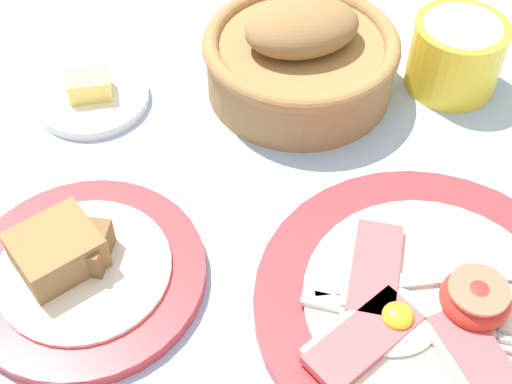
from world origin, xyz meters
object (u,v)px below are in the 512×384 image
breakfast_plate (429,309)px  bread_plate (80,268)px  butter_dish (92,96)px  bread_basket (300,57)px  sugar_cup (456,53)px

breakfast_plate → bread_plate: bearing=173.2°
bread_plate → butter_dish: size_ratio=1.71×
bread_basket → butter_dish: bearing=-173.5°
bread_basket → sugar_cup: bearing=3.6°
bread_plate → butter_dish: (-0.03, 0.21, -0.00)m
bread_plate → sugar_cup: (0.33, 0.24, 0.02)m
bread_basket → butter_dish: 0.21m
sugar_cup → butter_dish: bearing=-174.7°
bread_plate → bread_basket: (0.18, 0.23, 0.03)m
breakfast_plate → bread_plate: 0.27m
bread_plate → sugar_cup: size_ratio=2.10×
breakfast_plate → bread_basket: size_ratio=1.42×
breakfast_plate → bread_basket: bearing=109.2°
breakfast_plate → sugar_cup: bearing=77.4°
butter_dish → sugar_cup: bearing=5.3°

